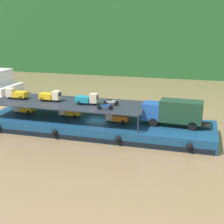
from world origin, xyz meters
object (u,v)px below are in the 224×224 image
covered_lorry (174,112)px  mini_truck_upper_mid (51,96)px  mini_truck_lower_stern (23,108)px  mini_truck_upper_stern (16,94)px  motorcycle_upper_centre (111,102)px  motorcycle_upper_port (105,106)px  mini_truck_lower_aft (69,111)px  mini_truck_lower_mid (117,117)px  cargo_barge (97,126)px  mini_truck_upper_fore (87,99)px

covered_lorry → mini_truck_upper_mid: size_ratio=2.88×
mini_truck_lower_stern → mini_truck_upper_stern: mini_truck_upper_stern is taller
mini_truck_upper_stern → motorcycle_upper_centre: 13.01m
mini_truck_lower_stern → motorcycle_upper_port: bearing=-10.9°
mini_truck_lower_aft → mini_truck_upper_stern: mini_truck_upper_stern is taller
mini_truck_lower_aft → motorcycle_upper_port: 6.40m
mini_truck_lower_aft → mini_truck_lower_mid: 6.59m
mini_truck_lower_aft → mini_truck_upper_mid: mini_truck_upper_mid is taller
motorcycle_upper_port → motorcycle_upper_centre: same height
cargo_barge → mini_truck_upper_mid: mini_truck_upper_mid is taller
mini_truck_upper_stern → mini_truck_upper_mid: same height
covered_lorry → mini_truck_lower_mid: covered_lorry is taller
motorcycle_upper_port → mini_truck_upper_mid: bearing=164.7°
mini_truck_upper_mid → motorcycle_upper_centre: mini_truck_upper_mid is taller
mini_truck_upper_fore → motorcycle_upper_centre: (2.96, 0.20, -0.26)m
covered_lorry → mini_truck_upper_mid: bearing=-179.0°
mini_truck_upper_stern → motorcycle_upper_port: 13.06m
mini_truck_lower_stern → mini_truck_upper_stern: bearing=-160.1°
mini_truck_upper_mid → covered_lorry: bearing=1.0°
mini_truck_upper_stern → mini_truck_lower_stern: bearing=19.9°
mini_truck_upper_stern → mini_truck_lower_aft: bearing=3.9°
mini_truck_upper_stern → motorcycle_upper_port: mini_truck_upper_stern is taller
covered_lorry → mini_truck_lower_aft: covered_lorry is taller
mini_truck_lower_aft → motorcycle_upper_port: (5.60, -2.57, 1.74)m
motorcycle_upper_centre → mini_truck_lower_aft: bearing=175.1°
mini_truck_lower_stern → mini_truck_upper_mid: (4.20, -0.17, 2.00)m
covered_lorry → mini_truck_upper_stern: mini_truck_upper_stern is taller
mini_truck_lower_stern → motorcycle_upper_centre: bearing=-1.2°
cargo_barge → motorcycle_upper_port: bearing=-49.8°
mini_truck_upper_stern → cargo_barge: bearing=-0.1°
mini_truck_lower_stern → mini_truck_upper_fore: (9.31, -0.45, 2.00)m
mini_truck_lower_aft → mini_truck_upper_mid: 3.12m
mini_truck_lower_aft → motorcycle_upper_port: motorcycle_upper_port is taller
mini_truck_lower_stern → covered_lorry: bearing=0.3°
mini_truck_upper_fore → motorcycle_upper_port: (2.85, -1.89, -0.26)m
cargo_barge → mini_truck_lower_aft: bearing=172.4°
mini_truck_upper_stern → motorcycle_upper_port: size_ratio=1.47×
mini_truck_lower_aft → motorcycle_upper_centre: motorcycle_upper_centre is taller
mini_truck_upper_mid → motorcycle_upper_port: 8.26m
mini_truck_lower_mid → mini_truck_upper_fore: bearing=179.1°
cargo_barge → motorcycle_upper_centre: size_ratio=15.15×
motorcycle_upper_centre → mini_truck_lower_mid: bearing=-17.0°
mini_truck_lower_mid → mini_truck_upper_stern: 13.99m
cargo_barge → mini_truck_upper_fore: 3.62m
mini_truck_upper_mid → mini_truck_upper_stern: bearing=-178.9°
cargo_barge → mini_truck_lower_aft: size_ratio=10.31×
mini_truck_lower_stern → motorcycle_upper_centre: (12.27, -0.26, 1.74)m
covered_lorry → mini_truck_lower_stern: covered_lorry is taller
cargo_barge → mini_truck_lower_mid: bearing=-4.9°
cargo_barge → mini_truck_upper_stern: size_ratio=10.37×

